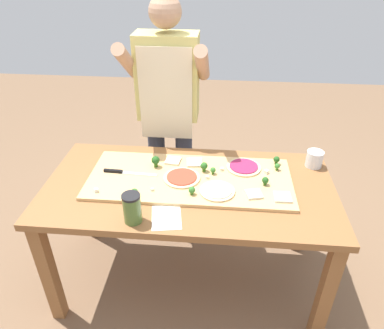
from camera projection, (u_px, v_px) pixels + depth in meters
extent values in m
plane|color=brown|center=(190.00, 277.00, 2.41)|extent=(8.00, 8.00, 0.00)
cube|color=brown|center=(49.00, 273.00, 1.98)|extent=(0.07, 0.07, 0.72)
cube|color=brown|center=(326.00, 294.00, 1.87)|extent=(0.07, 0.07, 0.72)
cube|color=brown|center=(90.00, 197.00, 2.57)|extent=(0.07, 0.07, 0.72)
cube|color=brown|center=(303.00, 209.00, 2.46)|extent=(0.07, 0.07, 0.72)
cube|color=brown|center=(189.00, 188.00, 2.01)|extent=(1.62, 0.82, 0.04)
cube|color=tan|center=(190.00, 179.00, 2.04)|extent=(1.15, 0.49, 0.02)
cube|color=#B7BABF|center=(140.00, 174.00, 2.06)|extent=(0.21, 0.03, 0.00)
cube|color=black|center=(113.00, 171.00, 2.07)|extent=(0.11, 0.02, 0.02)
cylinder|color=beige|center=(244.00, 167.00, 2.11)|extent=(0.20, 0.20, 0.01)
cylinder|color=#9E234C|center=(244.00, 166.00, 2.11)|extent=(0.17, 0.17, 0.01)
cylinder|color=beige|center=(217.00, 191.00, 1.91)|extent=(0.19, 0.19, 0.01)
cylinder|color=silver|center=(217.00, 190.00, 1.91)|extent=(0.16, 0.16, 0.01)
cylinder|color=beige|center=(182.00, 178.00, 2.02)|extent=(0.21, 0.21, 0.01)
cylinder|color=#BC3D28|center=(182.00, 177.00, 2.02)|extent=(0.17, 0.17, 0.01)
cube|color=beige|center=(283.00, 197.00, 1.87)|extent=(0.09, 0.09, 0.01)
cube|color=beige|center=(254.00, 194.00, 1.89)|extent=(0.10, 0.10, 0.01)
cube|color=beige|center=(173.00, 161.00, 2.17)|extent=(0.10, 0.10, 0.01)
cube|color=beige|center=(195.00, 162.00, 2.16)|extent=(0.10, 0.10, 0.01)
cylinder|color=#2C5915|center=(265.00, 183.00, 1.97)|extent=(0.02, 0.02, 0.02)
sphere|color=#23561E|center=(265.00, 180.00, 1.96)|extent=(0.04, 0.04, 0.04)
cylinder|color=#2C5915|center=(276.00, 163.00, 2.15)|extent=(0.02, 0.02, 0.02)
sphere|color=#23561E|center=(277.00, 159.00, 2.13)|extent=(0.04, 0.04, 0.04)
cylinder|color=#3F7220|center=(213.00, 173.00, 2.06)|extent=(0.01, 0.01, 0.02)
sphere|color=#38752D|center=(213.00, 170.00, 2.05)|extent=(0.03, 0.03, 0.03)
cylinder|color=#3F7220|center=(135.00, 195.00, 1.88)|extent=(0.02, 0.02, 0.02)
sphere|color=#38752D|center=(134.00, 192.00, 1.87)|extent=(0.04, 0.04, 0.04)
cylinder|color=#3F7220|center=(192.00, 193.00, 1.90)|extent=(0.02, 0.02, 0.01)
sphere|color=#38752D|center=(192.00, 190.00, 1.88)|extent=(0.04, 0.04, 0.04)
cylinder|color=#366618|center=(204.00, 170.00, 2.08)|extent=(0.02, 0.02, 0.02)
sphere|color=#2D6623|center=(204.00, 166.00, 2.07)|extent=(0.04, 0.04, 0.04)
cylinder|color=#2C5915|center=(156.00, 165.00, 2.12)|extent=(0.02, 0.02, 0.03)
sphere|color=#23561E|center=(156.00, 160.00, 2.10)|extent=(0.05, 0.05, 0.05)
cylinder|color=#3F7220|center=(277.00, 169.00, 2.09)|extent=(0.01, 0.01, 0.02)
sphere|color=#38752D|center=(277.00, 166.00, 2.08)|extent=(0.03, 0.03, 0.03)
cube|color=silver|center=(158.00, 159.00, 2.18)|extent=(0.02, 0.02, 0.02)
cube|color=silver|center=(152.00, 189.00, 1.92)|extent=(0.02, 0.02, 0.01)
cube|color=white|center=(96.00, 190.00, 1.91)|extent=(0.03, 0.03, 0.02)
cube|color=silver|center=(207.00, 177.00, 2.02)|extent=(0.02, 0.02, 0.02)
cube|color=silver|center=(267.00, 172.00, 2.06)|extent=(0.03, 0.03, 0.02)
cube|color=silver|center=(222.00, 169.00, 2.09)|extent=(0.02, 0.02, 0.02)
cylinder|color=white|center=(314.00, 159.00, 2.14)|extent=(0.10, 0.10, 0.10)
cylinder|color=white|center=(314.00, 162.00, 2.16)|extent=(0.09, 0.09, 0.05)
cylinder|color=#517033|center=(132.00, 209.00, 1.71)|extent=(0.09, 0.09, 0.14)
cylinder|color=black|center=(131.00, 196.00, 1.67)|extent=(0.09, 0.09, 0.01)
cube|color=white|center=(166.00, 217.00, 1.77)|extent=(0.17, 0.21, 0.00)
cylinder|color=#333847|center=(158.00, 170.00, 2.71)|extent=(0.12, 0.12, 0.90)
cylinder|color=#333847|center=(184.00, 171.00, 2.69)|extent=(0.12, 0.12, 0.90)
cube|color=#D1C670|center=(168.00, 77.00, 2.31)|extent=(0.40, 0.20, 0.55)
cube|color=beige|center=(166.00, 95.00, 2.27)|extent=(0.34, 0.01, 0.60)
cylinder|color=tan|center=(127.00, 62.00, 2.18)|extent=(0.08, 0.39, 0.31)
cylinder|color=tan|center=(202.00, 64.00, 2.15)|extent=(0.08, 0.39, 0.31)
sphere|color=tan|center=(165.00, 11.00, 2.10)|extent=(0.20, 0.20, 0.20)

